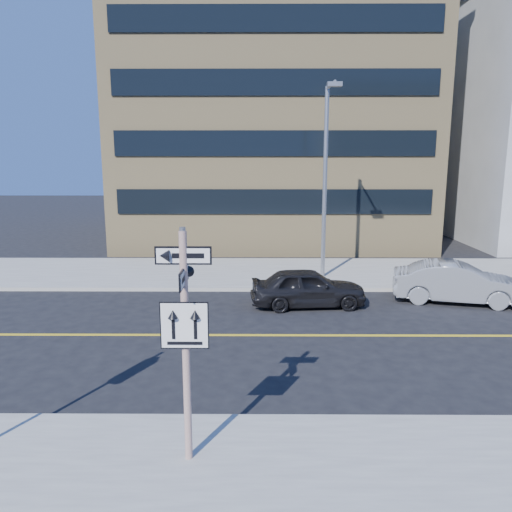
{
  "coord_description": "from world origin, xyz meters",
  "views": [
    {
      "loc": [
        1.22,
        -10.34,
        5.3
      ],
      "look_at": [
        1.13,
        4.0,
        2.45
      ],
      "focal_mm": 35.0,
      "sensor_mm": 36.0,
      "label": 1
    }
  ],
  "objects_px": {
    "parked_car_b": "(457,283)",
    "streetlight_a": "(326,170)",
    "sign_pole": "(185,333)",
    "parked_car_a": "(308,287)"
  },
  "relations": [
    {
      "from": "parked_car_b",
      "to": "streetlight_a",
      "type": "bearing_deg",
      "value": 68.51
    },
    {
      "from": "sign_pole",
      "to": "parked_car_b",
      "type": "height_order",
      "value": "sign_pole"
    },
    {
      "from": "parked_car_b",
      "to": "sign_pole",
      "type": "bearing_deg",
      "value": 153.47
    },
    {
      "from": "sign_pole",
      "to": "parked_car_a",
      "type": "relative_size",
      "value": 0.99
    },
    {
      "from": "parked_car_a",
      "to": "parked_car_b",
      "type": "xyz_separation_m",
      "value": [
        5.55,
        0.53,
        0.05
      ]
    },
    {
      "from": "sign_pole",
      "to": "parked_car_a",
      "type": "xyz_separation_m",
      "value": [
        2.98,
        9.55,
        -1.74
      ]
    },
    {
      "from": "sign_pole",
      "to": "parked_car_a",
      "type": "height_order",
      "value": "sign_pole"
    },
    {
      "from": "sign_pole",
      "to": "parked_car_b",
      "type": "relative_size",
      "value": 0.89
    },
    {
      "from": "parked_car_b",
      "to": "streetlight_a",
      "type": "relative_size",
      "value": 0.57
    },
    {
      "from": "sign_pole",
      "to": "parked_car_a",
      "type": "bearing_deg",
      "value": 72.69
    }
  ]
}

